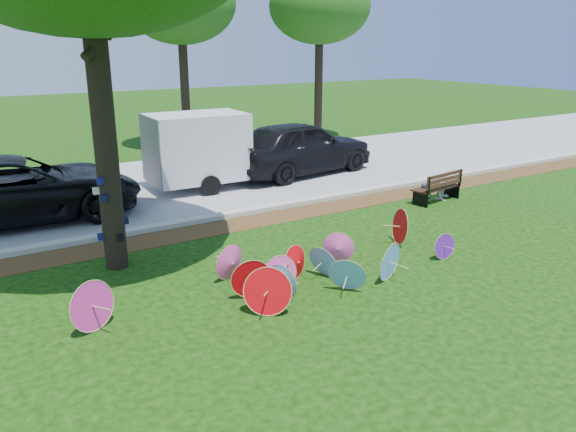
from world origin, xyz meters
name	(u,v)px	position (x,y,z in m)	size (l,w,h in m)	color
ground	(323,297)	(0.00, 0.00, 0.00)	(90.00, 90.00, 0.00)	black
mulch_strip	(216,228)	(0.00, 4.50, 0.01)	(90.00, 1.00, 0.01)	#472D16
curb	(205,219)	(0.00, 5.20, 0.06)	(90.00, 0.30, 0.12)	#B7B5AD
street	(151,186)	(0.00, 9.35, 0.01)	(90.00, 8.00, 0.01)	gray
parasol_pile	(299,267)	(-0.11, 0.66, 0.37)	(7.69, 2.16, 0.84)	#C0060C
black_van	(18,189)	(-3.93, 7.65, 0.83)	(2.75, 5.96, 1.66)	black
dark_pickup	(300,147)	(4.94, 8.38, 0.92)	(2.17, 5.40, 1.84)	black
cargo_trailer	(198,147)	(1.20, 8.31, 1.30)	(2.86, 1.81, 2.60)	silver
park_bench	(436,186)	(6.33, 3.45, 0.43)	(1.64, 0.63, 0.86)	black
person_left	(426,184)	(5.98, 3.50, 0.55)	(0.40, 0.26, 1.10)	#3C4252
person_right	(443,182)	(6.68, 3.50, 0.50)	(0.49, 0.38, 1.01)	silver
bg_trees	(122,0)	(1.00, 14.11, 5.77)	(23.76, 5.49, 7.40)	black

